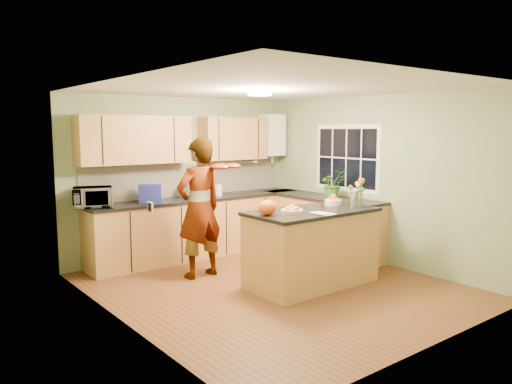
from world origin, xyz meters
TOP-DOWN VIEW (x-y plane):
  - floor at (0.00, 0.00)m, footprint 4.50×4.50m
  - ceiling at (0.00, 0.00)m, footprint 4.00×4.50m
  - wall_back at (0.00, 2.25)m, footprint 4.00×0.02m
  - wall_front at (0.00, -2.25)m, footprint 4.00×0.02m
  - wall_left at (-2.00, 0.00)m, footprint 0.02×4.50m
  - wall_right at (2.00, 0.00)m, footprint 0.02×4.50m
  - back_counter at (0.10, 1.95)m, footprint 3.64×0.62m
  - right_counter at (1.70, 0.85)m, footprint 0.62×2.24m
  - splashback at (0.10, 2.23)m, footprint 3.60×0.02m
  - upper_cabinets at (-0.18, 2.08)m, footprint 3.20×0.34m
  - boiler at (1.70, 2.09)m, footprint 0.40×0.30m
  - window_right at (1.99, 0.60)m, footprint 0.01×1.30m
  - light_switch at (-1.99, -0.60)m, footprint 0.02×0.09m
  - ceiling_lamp at (0.00, 0.30)m, footprint 0.30×0.30m
  - peninsula_island at (0.45, -0.22)m, footprint 1.71×0.88m
  - fruit_dish at (0.10, -0.22)m, footprint 0.27×0.27m
  - orange_bowl at (1.00, -0.07)m, footprint 0.23×0.23m
  - flower_vase at (1.05, -0.40)m, footprint 0.24×0.24m
  - orange_bag at (-0.25, -0.17)m, footprint 0.26×0.23m
  - papers at (0.35, -0.52)m, footprint 0.19×0.26m
  - violinist at (-0.50, 0.97)m, footprint 0.72×0.50m
  - violin at (-0.30, 0.75)m, footprint 0.68×0.59m
  - microwave at (-1.60, 1.95)m, footprint 0.59×0.49m
  - blue_box at (-0.76, 1.92)m, footprint 0.39×0.35m
  - kettle at (-0.12, 1.99)m, footprint 0.17×0.17m
  - jar_cream at (0.34, 2.00)m, footprint 0.15×0.15m
  - jar_white at (0.43, 1.91)m, footprint 0.15×0.15m
  - potted_plant at (1.70, 0.61)m, footprint 0.48×0.45m

SIDE VIEW (x-z plane):
  - floor at x=0.00m, z-range 0.00..0.00m
  - back_counter at x=0.10m, z-range 0.00..0.94m
  - right_counter at x=1.70m, z-range 0.00..0.94m
  - peninsula_island at x=0.45m, z-range 0.00..0.98m
  - violinist at x=-0.50m, z-range 0.00..1.89m
  - papers at x=0.35m, z-range 0.98..0.99m
  - fruit_dish at x=0.10m, z-range 0.97..1.07m
  - jar_white at x=0.43m, z-range 0.94..1.12m
  - jar_cream at x=0.34m, z-range 0.94..1.12m
  - orange_bowl at x=1.00m, z-range 0.97..1.11m
  - kettle at x=-0.12m, z-range 0.91..1.22m
  - blue_box at x=-0.76m, z-range 0.94..1.20m
  - orange_bag at x=-0.25m, z-range 0.98..1.16m
  - microwave at x=-1.60m, z-range 0.94..1.22m
  - potted_plant at x=1.70m, z-range 0.94..1.38m
  - splashback at x=0.10m, z-range 0.94..1.46m
  - wall_back at x=0.00m, z-range 0.00..2.50m
  - wall_front at x=0.00m, z-range 0.00..2.50m
  - wall_left at x=-2.00m, z-range 0.00..2.50m
  - wall_right at x=2.00m, z-range 0.00..2.50m
  - flower_vase at x=1.05m, z-range 1.05..1.49m
  - light_switch at x=-1.99m, z-range 1.26..1.34m
  - violin at x=-0.30m, z-range 1.43..1.60m
  - window_right at x=1.99m, z-range 1.02..2.08m
  - upper_cabinets at x=-0.18m, z-range 1.50..2.20m
  - boiler at x=1.70m, z-range 1.47..2.33m
  - ceiling_lamp at x=0.00m, z-range 2.43..2.50m
  - ceiling at x=0.00m, z-range 2.49..2.51m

